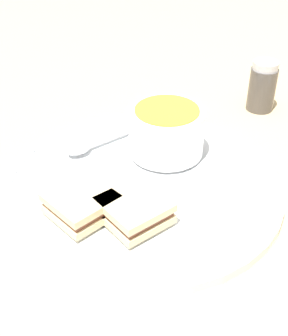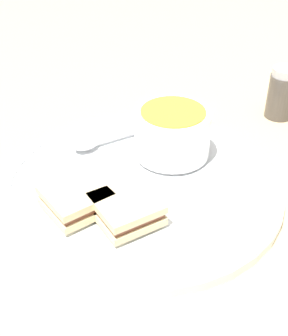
{
  "view_description": "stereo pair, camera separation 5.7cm",
  "coord_description": "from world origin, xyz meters",
  "px_view_note": "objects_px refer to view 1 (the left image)",
  "views": [
    {
      "loc": [
        -0.4,
        -0.23,
        0.36
      ],
      "look_at": [
        0.0,
        0.0,
        0.03
      ],
      "focal_mm": 50.0,
      "sensor_mm": 36.0,
      "label": 1
    },
    {
      "loc": [
        -0.37,
        -0.27,
        0.36
      ],
      "look_at": [
        0.0,
        0.0,
        0.03
      ],
      "focal_mm": 50.0,
      "sensor_mm": 36.0,
      "label": 2
    }
  ],
  "objects_px": {
    "soup_bowl": "(166,131)",
    "sandwich_half_far": "(135,210)",
    "salt_shaker": "(262,86)",
    "spoon": "(84,148)",
    "sandwich_half_near": "(81,204)"
  },
  "relations": [
    {
      "from": "spoon",
      "to": "sandwich_half_near",
      "type": "distance_m",
      "value": 0.13
    },
    {
      "from": "soup_bowl",
      "to": "spoon",
      "type": "xyz_separation_m",
      "value": [
        -0.05,
        0.1,
        -0.03
      ]
    },
    {
      "from": "salt_shaker",
      "to": "sandwich_half_near",
      "type": "bearing_deg",
      "value": 166.64
    },
    {
      "from": "sandwich_half_near",
      "to": "sandwich_half_far",
      "type": "relative_size",
      "value": 0.96
    },
    {
      "from": "spoon",
      "to": "soup_bowl",
      "type": "bearing_deg",
      "value": 141.37
    },
    {
      "from": "soup_bowl",
      "to": "spoon",
      "type": "height_order",
      "value": "soup_bowl"
    },
    {
      "from": "soup_bowl",
      "to": "sandwich_half_far",
      "type": "bearing_deg",
      "value": -166.74
    },
    {
      "from": "spoon",
      "to": "salt_shaker",
      "type": "bearing_deg",
      "value": 171.87
    },
    {
      "from": "sandwich_half_far",
      "to": "sandwich_half_near",
      "type": "bearing_deg",
      "value": 109.48
    },
    {
      "from": "soup_bowl",
      "to": "sandwich_half_near",
      "type": "distance_m",
      "value": 0.16
    },
    {
      "from": "soup_bowl",
      "to": "sandwich_half_far",
      "type": "xyz_separation_m",
      "value": [
        -0.14,
        -0.03,
        -0.02
      ]
    },
    {
      "from": "salt_shaker",
      "to": "spoon",
      "type": "bearing_deg",
      "value": 148.39
    },
    {
      "from": "sandwich_half_near",
      "to": "salt_shaker",
      "type": "bearing_deg",
      "value": -13.36
    },
    {
      "from": "sandwich_half_near",
      "to": "salt_shaker",
      "type": "xyz_separation_m",
      "value": [
        0.37,
        -0.09,
        0.01
      ]
    },
    {
      "from": "spoon",
      "to": "sandwich_half_near",
      "type": "height_order",
      "value": "sandwich_half_near"
    }
  ]
}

